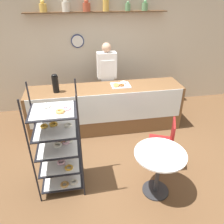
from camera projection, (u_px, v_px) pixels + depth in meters
ground_plane at (116, 163)px, 3.81m from camera, size 14.00×14.00×0.00m
back_wall at (98, 52)px, 5.16m from camera, size 10.00×0.30×2.70m
display_counter at (106, 108)px, 4.59m from camera, size 3.12×0.68×0.95m
pastry_rack at (59, 147)px, 3.06m from camera, size 0.64×0.55×1.62m
person_worker at (107, 79)px, 4.81m from camera, size 0.41×0.23×1.71m
cafe_table at (159, 163)px, 3.03m from camera, size 0.71×0.71×0.73m
cafe_chair at (166, 139)px, 3.53m from camera, size 0.50×0.50×0.87m
coffee_carafe at (55, 83)px, 4.07m from camera, size 0.12×0.12×0.36m
donut_tray_counter at (120, 85)px, 4.43m from camera, size 0.38×0.33×0.05m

